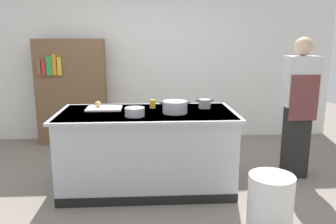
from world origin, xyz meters
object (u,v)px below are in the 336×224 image
object	(u,v)px
stock_pot	(175,107)
mixing_bowl	(135,112)
juice_cup	(153,104)
person_chef	(299,105)
sauce_pan	(205,104)
bookshelf	(72,92)
onion	(98,104)
trash_bin	(270,201)

from	to	relation	value
stock_pot	mixing_bowl	distance (m)	0.45
juice_cup	person_chef	xyz separation A→B (m)	(1.77, 0.02, -0.04)
juice_cup	sauce_pan	bearing A→B (deg)	-3.60
mixing_bowl	stock_pot	bearing A→B (deg)	16.56
mixing_bowl	juice_cup	bearing A→B (deg)	64.82
mixing_bowl	bookshelf	world-z (taller)	bookshelf
sauce_pan	juice_cup	distance (m)	0.61
stock_pot	juice_cup	size ratio (longest dim) A/B	3.37
sauce_pan	mixing_bowl	world-z (taller)	sauce_pan
sauce_pan	juice_cup	xyz separation A→B (m)	(-0.61, 0.04, -0.00)
onion	juice_cup	bearing A→B (deg)	0.51
mixing_bowl	person_chef	world-z (taller)	person_chef
juice_cup	bookshelf	xyz separation A→B (m)	(-1.30, 1.60, -0.10)
juice_cup	onion	bearing A→B (deg)	-179.49
stock_pot	bookshelf	distance (m)	2.43
onion	trash_bin	size ratio (longest dim) A/B	0.14
sauce_pan	juice_cup	size ratio (longest dim) A/B	2.06
stock_pot	bookshelf	bearing A→B (deg)	129.24
stock_pot	sauce_pan	world-z (taller)	stock_pot
trash_bin	bookshelf	bearing A→B (deg)	130.85
mixing_bowl	bookshelf	bearing A→B (deg)	118.78
sauce_pan	trash_bin	size ratio (longest dim) A/B	0.41
onion	sauce_pan	distance (m)	1.24
sauce_pan	mixing_bowl	xyz separation A→B (m)	(-0.80, -0.37, -0.01)
trash_bin	bookshelf	world-z (taller)	bookshelf
mixing_bowl	bookshelf	size ratio (longest dim) A/B	0.12
stock_pot	person_chef	distance (m)	1.56
onion	sauce_pan	size ratio (longest dim) A/B	0.35
stock_pot	trash_bin	distance (m)	1.36
person_chef	bookshelf	bearing A→B (deg)	65.20
mixing_bowl	juice_cup	distance (m)	0.45
juice_cup	trash_bin	distance (m)	1.68
onion	stock_pot	bearing A→B (deg)	-17.42
mixing_bowl	onion	bearing A→B (deg)	137.63
stock_pot	mixing_bowl	xyz separation A→B (m)	(-0.43, -0.13, -0.02)
onion	bookshelf	distance (m)	1.74
onion	trash_bin	world-z (taller)	onion
onion	trash_bin	distance (m)	2.13
person_chef	mixing_bowl	bearing A→B (deg)	104.78
person_chef	onion	bearing A→B (deg)	93.07
stock_pot	person_chef	size ratio (longest dim) A/B	0.20
mixing_bowl	trash_bin	xyz separation A→B (m)	(1.24, -0.70, -0.70)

